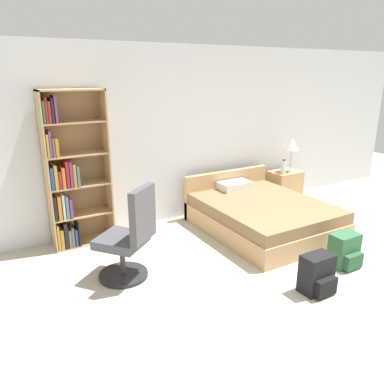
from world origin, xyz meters
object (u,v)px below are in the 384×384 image
Objects in this scene: nightstand at (284,187)px; table_lamp at (292,145)px; bookshelf at (70,176)px; water_bottle at (284,167)px; backpack_black at (317,275)px; backpack_green at (345,251)px; office_chair at (129,239)px; bed at (260,214)px.

nightstand is 0.97× the size of table_lamp.
table_lamp is at bearing -2.41° from bookshelf.
bookshelf is 3.49× the size of table_lamp.
table_lamp is (0.06, -0.04, 0.74)m from nightstand.
backpack_black is at bearing -125.21° from water_bottle.
water_bottle is at bearing 66.77° from backpack_green.
bookshelf is 3.51m from backpack_green.
office_chair is 1.93× the size of nightstand.
office_chair reaches higher than backpack_green.
nightstand reaches higher than backpack_black.
water_bottle is (-0.21, -0.06, -0.35)m from table_lamp.
table_lamp reaches higher than water_bottle.
bed reaches higher than backpack_green.
backpack_black is (-1.78, -2.29, -0.83)m from table_lamp.
bed is 1.68m from backpack_black.
nightstand is (3.62, -0.12, -0.66)m from bookshelf.
backpack_black is (-0.56, -1.59, -0.03)m from bed.
table_lamp is 0.41m from water_bottle.
bed is 1.38m from nightstand.
nightstand is at bearing 64.27° from backpack_green.
nightstand is 0.44m from water_bottle.
water_bottle is 0.60× the size of backpack_black.
bed is at bearing -147.78° from nightstand.
table_lamp is at bearing -32.19° from nightstand.
nightstand is 2.33m from backpack_green.
bed is 1.28m from water_bottle.
bookshelf is 8.06× the size of water_bottle.
bed is at bearing -19.13° from bookshelf.
office_chair is 1.87× the size of table_lamp.
office_chair is at bearing -162.52° from water_bottle.
backpack_black is at bearing -162.34° from backpack_green.
nightstand is 0.75m from table_lamp.
water_bottle is at bearing 32.17° from bed.
office_chair is at bearing -170.55° from bed.
bookshelf is 1.86× the size of office_chair.
bookshelf is 1.06× the size of bed.
table_lamp is at bearing 17.38° from office_chair.
office_chair is 2.68× the size of backpack_green.
bookshelf is 1.33m from office_chair.
office_chair reaches higher than water_bottle.
bookshelf is 3.18m from backpack_black.
bed is 4.73× the size of backpack_green.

